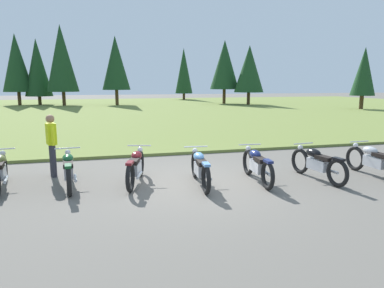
# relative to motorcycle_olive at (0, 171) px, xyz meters

# --- Properties ---
(ground_plane) EXTENTS (140.00, 140.00, 0.00)m
(ground_plane) POSITION_rel_motorcycle_olive_xyz_m (4.66, -0.74, -0.44)
(ground_plane) COLOR #605B54
(grass_moorland) EXTENTS (80.00, 44.00, 0.10)m
(grass_moorland) POSITION_rel_motorcycle_olive_xyz_m (4.66, 24.77, -0.39)
(grass_moorland) COLOR olive
(grass_moorland) RESTS_ON ground
(forest_treeline) EXTENTS (44.24, 26.74, 8.61)m
(forest_treeline) POSITION_rel_motorcycle_olive_xyz_m (1.92, 29.58, 4.01)
(forest_treeline) COLOR #47331E
(forest_treeline) RESTS_ON ground
(motorcycle_olive) EXTENTS (0.64, 2.09, 0.88)m
(motorcycle_olive) POSITION_rel_motorcycle_olive_xyz_m (0.00, 0.00, 0.00)
(motorcycle_olive) COLOR black
(motorcycle_olive) RESTS_ON ground
(motorcycle_british_green) EXTENTS (0.62, 2.10, 0.88)m
(motorcycle_british_green) POSITION_rel_motorcycle_olive_xyz_m (1.56, -0.29, 0.00)
(motorcycle_british_green) COLOR black
(motorcycle_british_green) RESTS_ON ground
(motorcycle_maroon) EXTENTS (0.80, 2.05, 0.88)m
(motorcycle_maroon) POSITION_rel_motorcycle_olive_xyz_m (3.15, -0.37, 0.00)
(motorcycle_maroon) COLOR black
(motorcycle_maroon) RESTS_ON ground
(motorcycle_sky_blue) EXTENTS (0.62, 2.10, 0.88)m
(motorcycle_sky_blue) POSITION_rel_motorcycle_olive_xyz_m (4.67, -0.91, 0.00)
(motorcycle_sky_blue) COLOR black
(motorcycle_sky_blue) RESTS_ON ground
(motorcycle_navy) EXTENTS (0.62, 2.10, 0.88)m
(motorcycle_navy) POSITION_rel_motorcycle_olive_xyz_m (6.16, -0.97, 0.00)
(motorcycle_navy) COLOR black
(motorcycle_navy) RESTS_ON ground
(motorcycle_black) EXTENTS (0.62, 2.10, 0.88)m
(motorcycle_black) POSITION_rel_motorcycle_olive_xyz_m (7.75, -1.20, 0.00)
(motorcycle_black) COLOR black
(motorcycle_black) RESTS_ON ground
(motorcycle_silver) EXTENTS (0.62, 2.10, 0.88)m
(motorcycle_silver) POSITION_rel_motorcycle_olive_xyz_m (9.42, -1.31, 0.00)
(motorcycle_silver) COLOR black
(motorcycle_silver) RESTS_ON ground
(rider_with_back_turned) EXTENTS (0.32, 0.53, 1.67)m
(rider_with_back_turned) POSITION_rel_motorcycle_olive_xyz_m (1.06, 0.87, 0.51)
(rider_with_back_turned) COLOR #2D2D38
(rider_with_back_turned) RESTS_ON ground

